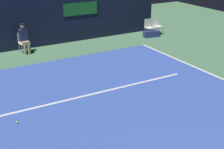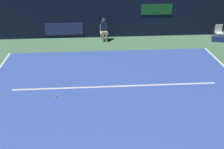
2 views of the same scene
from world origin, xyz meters
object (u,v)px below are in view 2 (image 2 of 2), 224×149
object	(u,v)px
line_judge_on_chair	(104,29)
equipment_bag	(220,39)
tennis_ball	(56,97)
courtside_chair_near	(219,31)

from	to	relation	value
line_judge_on_chair	equipment_bag	distance (m)	6.58
tennis_ball	equipment_bag	size ratio (longest dim) A/B	0.08
courtside_chair_near	equipment_bag	world-z (taller)	courtside_chair_near
courtside_chair_near	line_judge_on_chair	bearing A→B (deg)	176.79
line_judge_on_chair	tennis_ball	world-z (taller)	line_judge_on_chair
courtside_chair_near	equipment_bag	xyz separation A→B (m)	(-0.02, -0.27, -0.34)
courtside_chair_near	equipment_bag	size ratio (longest dim) A/B	1.05
line_judge_on_chair	equipment_bag	bearing A→B (deg)	-5.54
tennis_ball	equipment_bag	xyz separation A→B (m)	(8.59, 5.47, 0.11)
courtside_chair_near	equipment_bag	bearing A→B (deg)	-95.10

